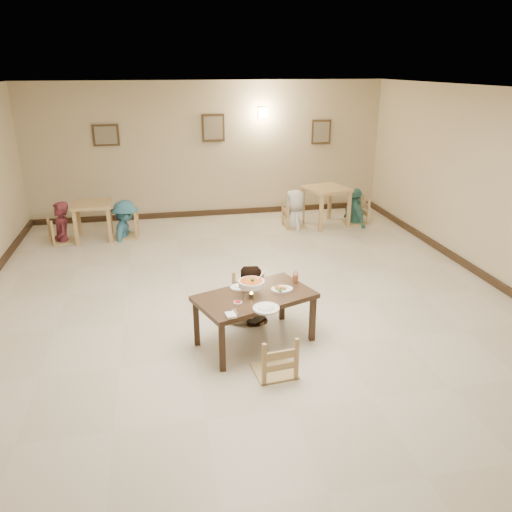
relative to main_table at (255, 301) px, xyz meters
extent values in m
plane|color=beige|center=(0.12, 0.86, -0.58)|extent=(10.00, 10.00, 0.00)
plane|color=silver|center=(0.12, 0.86, 2.42)|extent=(10.00, 10.00, 0.00)
plane|color=#C7B490|center=(0.12, 5.86, 0.92)|extent=(10.00, 0.00, 10.00)
cube|color=#312114|center=(0.12, 5.83, -0.52)|extent=(8.00, 0.06, 0.12)
cube|color=#312114|center=(4.09, 0.86, -0.52)|extent=(0.06, 10.00, 0.12)
cube|color=#3B2C18|center=(-2.08, 5.82, 1.32)|extent=(0.55, 0.03, 0.45)
cube|color=gray|center=(-2.08, 5.80, 1.32)|extent=(0.45, 0.01, 0.37)
cube|color=#3B2C18|center=(0.22, 5.82, 1.42)|extent=(0.50, 0.03, 0.60)
cube|color=gray|center=(0.22, 5.80, 1.42)|extent=(0.41, 0.01, 0.49)
cube|color=#3B2C18|center=(2.72, 5.82, 1.27)|extent=(0.45, 0.03, 0.55)
cube|color=gray|center=(2.72, 5.80, 1.27)|extent=(0.37, 0.01, 0.45)
cube|color=#FFD88C|center=(1.32, 5.82, 1.72)|extent=(0.16, 0.05, 0.22)
cube|color=#3B2618|center=(0.00, 0.00, 0.05)|extent=(1.60, 1.24, 0.06)
cube|color=#3B2618|center=(-0.49, -0.54, -0.28)|extent=(0.07, 0.07, 0.60)
cube|color=#3B2618|center=(0.72, -0.09, -0.28)|extent=(0.07, 0.07, 0.60)
cube|color=#3B2618|center=(-0.72, 0.09, -0.28)|extent=(0.07, 0.07, 0.60)
cube|color=#3B2618|center=(0.49, 0.54, -0.28)|extent=(0.07, 0.07, 0.60)
cube|color=tan|center=(0.03, 0.71, -0.10)|extent=(0.50, 0.50, 0.05)
cube|color=tan|center=(0.09, -0.69, -0.14)|extent=(0.45, 0.45, 0.05)
imported|color=gray|center=(0.03, 0.64, 0.20)|extent=(0.87, 0.73, 1.57)
torus|color=silver|center=(-0.05, -0.02, 0.21)|extent=(0.25, 0.25, 0.01)
cylinder|color=silver|center=(-0.05, -0.02, 0.10)|extent=(0.07, 0.07, 0.04)
cone|color=#FFA526|center=(-0.05, -0.02, 0.15)|extent=(0.04, 0.04, 0.06)
cylinder|color=white|center=(-0.05, -0.02, 0.25)|extent=(0.31, 0.31, 0.07)
cylinder|color=#C14A10|center=(-0.05, -0.02, 0.28)|extent=(0.27, 0.27, 0.02)
sphere|color=#2D7223|center=(-0.04, -0.03, 0.30)|extent=(0.04, 0.04, 0.04)
cylinder|color=silver|center=(0.08, 0.04, 0.31)|extent=(0.15, 0.09, 0.10)
cylinder|color=silver|center=(0.05, 0.03, 0.15)|extent=(0.01, 0.01, 0.14)
cylinder|color=silver|center=(-0.14, 0.03, 0.15)|extent=(0.01, 0.01, 0.14)
cylinder|color=silver|center=(-0.05, -0.13, 0.15)|extent=(0.01, 0.01, 0.14)
cylinder|color=white|center=(-0.12, 0.23, 0.09)|extent=(0.30, 0.30, 0.02)
ellipsoid|color=white|center=(-0.12, 0.23, 0.10)|extent=(0.20, 0.17, 0.07)
cylinder|color=white|center=(0.05, -0.40, 0.09)|extent=(0.31, 0.31, 0.02)
ellipsoid|color=white|center=(0.05, -0.40, 0.10)|extent=(0.20, 0.17, 0.07)
cylinder|color=white|center=(0.36, 0.07, 0.09)|extent=(0.28, 0.28, 0.02)
sphere|color=#2D7223|center=(0.32, 0.00, 0.12)|extent=(0.05, 0.05, 0.05)
cylinder|color=white|center=(-0.24, -0.19, 0.09)|extent=(0.10, 0.10, 0.02)
cylinder|color=#A30811|center=(-0.24, -0.19, 0.10)|extent=(0.08, 0.08, 0.01)
cube|color=white|center=(-0.37, -0.49, 0.09)|extent=(0.12, 0.15, 0.03)
cube|color=silver|center=(-0.33, -0.42, 0.09)|extent=(0.02, 0.15, 0.01)
cube|color=silver|center=(-0.30, -0.42, 0.09)|extent=(0.02, 0.15, 0.01)
cylinder|color=white|center=(0.59, 0.27, 0.15)|extent=(0.07, 0.07, 0.14)
cylinder|color=orange|center=(0.59, 0.27, 0.14)|extent=(0.06, 0.06, 0.10)
cube|color=tan|center=(-2.39, 4.60, 0.13)|extent=(0.78, 0.78, 0.06)
cube|color=tan|center=(-2.68, 4.27, -0.24)|extent=(0.07, 0.07, 0.69)
cube|color=tan|center=(-2.06, 4.30, -0.24)|extent=(0.07, 0.07, 0.69)
cube|color=tan|center=(-2.71, 4.90, -0.24)|extent=(0.07, 0.07, 0.69)
cube|color=tan|center=(-2.09, 4.93, -0.24)|extent=(0.07, 0.07, 0.69)
cube|color=tan|center=(2.49, 4.60, 0.22)|extent=(1.03, 1.03, 0.06)
cube|color=tan|center=(2.24, 4.16, -0.20)|extent=(0.07, 0.07, 0.78)
cube|color=tan|center=(2.93, 4.35, -0.20)|extent=(0.07, 0.07, 0.78)
cube|color=tan|center=(2.05, 4.85, -0.20)|extent=(0.07, 0.07, 0.78)
cube|color=tan|center=(2.74, 5.04, -0.20)|extent=(0.07, 0.07, 0.78)
cube|color=tan|center=(-3.00, 4.55, -0.15)|extent=(0.45, 0.45, 0.05)
cube|color=tan|center=(-1.77, 4.61, -0.11)|extent=(0.48, 0.48, 0.05)
cube|color=tan|center=(1.80, 4.60, -0.12)|extent=(0.47, 0.47, 0.05)
cube|color=tan|center=(3.18, 4.61, -0.08)|extent=(0.51, 0.51, 0.06)
imported|color=#5C212D|center=(-3.00, 4.55, 0.23)|extent=(0.53, 0.67, 1.62)
imported|color=teal|center=(-1.77, 4.61, 0.18)|extent=(0.74, 1.07, 1.52)
imported|color=silver|center=(1.80, 4.60, 0.23)|extent=(0.55, 0.81, 1.63)
imported|color=teal|center=(3.18, 4.61, 0.20)|extent=(0.46, 0.95, 1.56)
camera|label=1|loc=(-1.07, -5.43, 2.72)|focal=35.00mm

